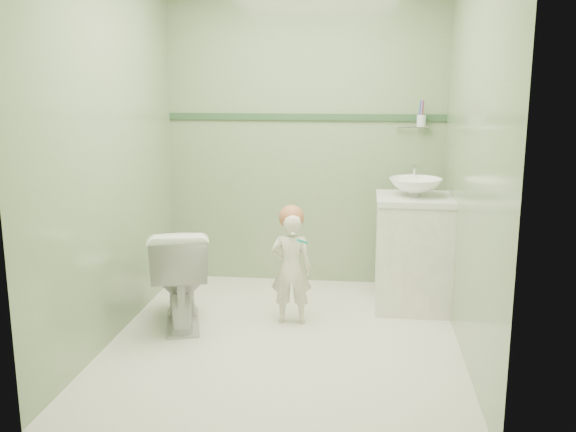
# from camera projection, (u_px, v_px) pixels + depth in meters

# --- Properties ---
(ground) EXTENTS (2.50, 2.50, 0.00)m
(ground) POSITION_uv_depth(u_px,v_px,m) (285.00, 339.00, 4.09)
(ground) COLOR silver
(ground) RESTS_ON ground
(room_shell) EXTENTS (2.50, 2.54, 2.40)m
(room_shell) POSITION_uv_depth(u_px,v_px,m) (285.00, 153.00, 3.84)
(room_shell) COLOR #84A172
(room_shell) RESTS_ON ground
(trim_stripe) EXTENTS (2.20, 0.02, 0.05)m
(trim_stripe) POSITION_uv_depth(u_px,v_px,m) (305.00, 117.00, 5.01)
(trim_stripe) COLOR #315434
(trim_stripe) RESTS_ON room_shell
(vanity) EXTENTS (0.52, 0.50, 0.80)m
(vanity) POSITION_uv_depth(u_px,v_px,m) (413.00, 255.00, 4.58)
(vanity) COLOR beige
(vanity) RESTS_ON ground
(counter) EXTENTS (0.54, 0.52, 0.04)m
(counter) POSITION_uv_depth(u_px,v_px,m) (415.00, 199.00, 4.50)
(counter) COLOR white
(counter) RESTS_ON vanity
(basin) EXTENTS (0.37, 0.37, 0.13)m
(basin) POSITION_uv_depth(u_px,v_px,m) (415.00, 187.00, 4.48)
(basin) COLOR white
(basin) RESTS_ON counter
(faucet) EXTENTS (0.03, 0.13, 0.18)m
(faucet) POSITION_uv_depth(u_px,v_px,m) (414.00, 172.00, 4.64)
(faucet) COLOR silver
(faucet) RESTS_ON counter
(cup_holder) EXTENTS (0.26, 0.07, 0.21)m
(cup_holder) POSITION_uv_depth(u_px,v_px,m) (420.00, 121.00, 4.85)
(cup_holder) COLOR silver
(cup_holder) RESTS_ON room_shell
(toilet) EXTENTS (0.56, 0.75, 0.69)m
(toilet) POSITION_uv_depth(u_px,v_px,m) (180.00, 275.00, 4.28)
(toilet) COLOR white
(toilet) RESTS_ON ground
(toddler) EXTENTS (0.29, 0.20, 0.77)m
(toddler) POSITION_uv_depth(u_px,v_px,m) (291.00, 269.00, 4.30)
(toddler) COLOR beige
(toddler) RESTS_ON ground
(hair_cap) EXTENTS (0.17, 0.17, 0.17)m
(hair_cap) POSITION_uv_depth(u_px,v_px,m) (292.00, 218.00, 4.25)
(hair_cap) COLOR #AC6443
(hair_cap) RESTS_ON toddler
(teal_toothbrush) EXTENTS (0.11, 0.13, 0.08)m
(teal_toothbrush) POSITION_uv_depth(u_px,v_px,m) (301.00, 241.00, 4.12)
(teal_toothbrush) COLOR #119789
(teal_toothbrush) RESTS_ON toddler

